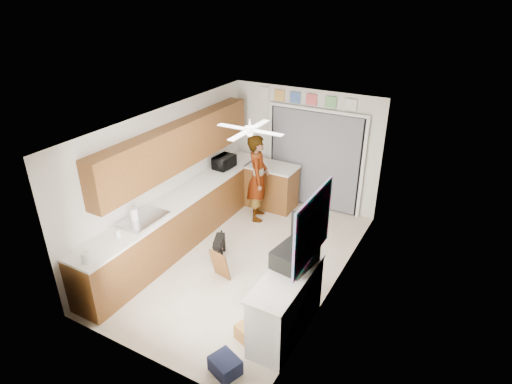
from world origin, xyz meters
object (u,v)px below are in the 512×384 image
at_px(suitcase, 295,256).
at_px(cardboard_box, 250,334).
at_px(dog, 219,245).
at_px(man, 258,178).
at_px(paper_towel_roll, 134,215).
at_px(navy_crate, 225,365).
at_px(microwave, 224,162).

bearing_deg(suitcase, cardboard_box, -106.47).
bearing_deg(dog, suitcase, -46.75).
bearing_deg(man, paper_towel_roll, 137.91).
bearing_deg(navy_crate, microwave, 122.48).
relative_size(suitcase, dog, 1.16).
relative_size(microwave, paper_towel_roll, 1.88).
bearing_deg(suitcase, dog, 164.38).
xyz_separation_m(paper_towel_roll, dog, (0.91, 1.01, -0.86)).
height_order(paper_towel_roll, cardboard_box, paper_towel_roll).
xyz_separation_m(cardboard_box, man, (-1.52, 3.01, 0.78)).
bearing_deg(navy_crate, cardboard_box, 89.71).
bearing_deg(navy_crate, dog, 124.90).
relative_size(paper_towel_roll, cardboard_box, 0.69).
bearing_deg(paper_towel_roll, cardboard_box, -11.43).
xyz_separation_m(cardboard_box, navy_crate, (-0.00, -0.61, -0.00)).
xyz_separation_m(paper_towel_roll, cardboard_box, (2.37, -0.48, -0.95)).
distance_m(microwave, dog, 1.96).
xyz_separation_m(suitcase, cardboard_box, (-0.32, -0.69, -0.96)).
distance_m(suitcase, dog, 2.14).
relative_size(cardboard_box, man, 0.20).
bearing_deg(microwave, navy_crate, -144.75).
bearing_deg(dog, cardboard_box, -68.11).
bearing_deg(suitcase, navy_crate, -95.53).
height_order(cardboard_box, navy_crate, cardboard_box).
xyz_separation_m(cardboard_box, dog, (-1.46, 1.49, 0.09)).
height_order(paper_towel_roll, man, man).
relative_size(paper_towel_roll, suitcase, 0.41).
distance_m(microwave, man, 0.82).
xyz_separation_m(suitcase, navy_crate, (-0.32, -1.30, -0.96)).
height_order(navy_crate, man, man).
xyz_separation_m(microwave, paper_towel_roll, (-0.06, -2.55, -0.00)).
distance_m(paper_towel_roll, navy_crate, 2.77).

